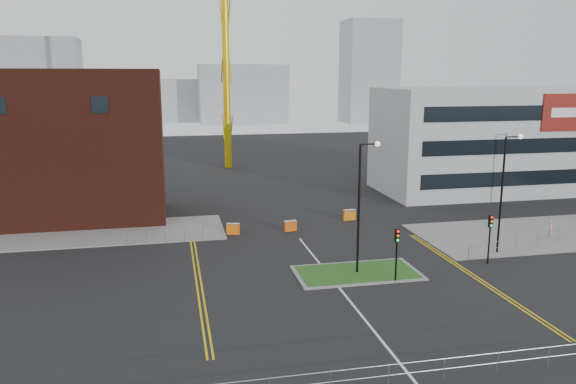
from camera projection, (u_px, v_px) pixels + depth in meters
name	position (u px, v px, depth m)	size (l,w,h in m)	color
ground	(370.00, 326.00, 30.84)	(200.00, 200.00, 0.00)	black
pavement_left	(58.00, 235.00, 47.84)	(28.00, 8.00, 0.12)	slate
pavement_right	(554.00, 233.00, 48.68)	(24.00, 10.00, 0.12)	slate
island_kerb	(357.00, 273.00, 38.90)	(8.60, 4.60, 0.08)	slate
grass_island	(357.00, 273.00, 38.89)	(8.00, 4.00, 0.12)	#234D19
brick_building	(30.00, 148.00, 51.58)	(24.20, 10.07, 14.24)	#491A12
office_block	(487.00, 140.00, 65.47)	(25.00, 12.20, 12.00)	#9DA0A2
streetlamp_island	(362.00, 197.00, 37.83)	(1.46, 0.36, 9.18)	black
streetlamp_right_near	(505.00, 184.00, 42.17)	(1.46, 0.36, 9.18)	black
traffic_light_island	(397.00, 245.00, 36.85)	(0.28, 0.33, 3.65)	black
traffic_light_right	(490.00, 230.00, 40.38)	(0.28, 0.33, 3.65)	black
railing_front	(417.00, 367.00, 24.94)	(24.05, 0.05, 1.10)	gray
railing_left	(166.00, 234.00, 45.69)	(6.05, 0.05, 1.10)	gray
railing_right	(559.00, 233.00, 45.84)	(19.05, 5.05, 1.10)	gray
centre_line	(358.00, 311.00, 32.76)	(0.15, 30.00, 0.01)	silver
yellow_left_a	(195.00, 275.00, 38.59)	(0.12, 24.00, 0.01)	gold
yellow_left_b	(200.00, 275.00, 38.65)	(0.12, 24.00, 0.01)	gold
yellow_right_a	(470.00, 275.00, 38.51)	(0.12, 20.00, 0.01)	gold
yellow_right_b	(474.00, 275.00, 38.57)	(0.12, 20.00, 0.01)	gold
skyline_a	(42.00, 85.00, 135.34)	(18.00, 12.00, 22.00)	gray
skyline_b	(243.00, 94.00, 155.65)	(24.00, 12.00, 16.00)	gray
skyline_c	(369.00, 72.00, 156.71)	(14.00, 12.00, 28.00)	gray
skyline_d	(176.00, 100.00, 161.99)	(30.00, 12.00, 12.00)	gray
pedestrian	(551.00, 230.00, 46.71)	(0.60, 0.40, 1.66)	#D78B8B
barrier_left	(233.00, 228.00, 48.35)	(1.19, 0.65, 0.95)	orange
barrier_mid	(290.00, 225.00, 49.33)	(1.14, 0.53, 0.92)	#E7540C
barrier_right	(349.00, 214.00, 53.02)	(1.21, 0.49, 0.99)	orange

